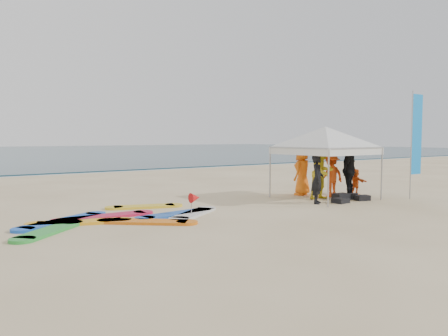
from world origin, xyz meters
name	(u,v)px	position (x,y,z in m)	size (l,w,h in m)	color
ground	(276,220)	(0.00, 0.00, 0.00)	(120.00, 120.00, 0.00)	beige
shoreline_foam	(72,173)	(0.00, 18.20, 0.00)	(160.00, 1.20, 0.01)	silver
person_black_a	(317,179)	(2.97, 1.29, 0.80)	(0.58, 0.38, 1.60)	black
person_yellow	(323,172)	(3.87, 1.88, 0.97)	(0.94, 0.73, 1.93)	gold
person_orange_a	(331,175)	(4.61, 2.13, 0.79)	(1.01, 0.58, 1.57)	#ED4C15
person_black_b	(349,170)	(4.95, 1.63, 0.98)	(1.15, 0.48, 1.96)	black
person_orange_b	(302,171)	(4.10, 3.07, 0.90)	(0.88, 0.57, 1.79)	orange
person_seated	(356,182)	(5.84, 2.01, 0.49)	(0.91, 0.29, 0.98)	#CF4A12
canopy_tent	(325,127)	(4.06, 1.96, 2.51)	(3.83, 3.83, 2.89)	#A5A5A8
feather_flag	(416,136)	(6.70, 0.15, 2.21)	(0.63, 0.04, 3.76)	#A5A5A8
marker_pennant	(195,198)	(-1.43, 1.70, 0.49)	(0.28, 0.28, 0.64)	#A5A5A8
gear_pile	(347,198)	(4.31, 1.15, 0.10)	(1.59, 0.94, 0.22)	black
surfboard_spread	(120,218)	(-3.31, 2.39, 0.04)	(5.60, 3.68, 0.07)	green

